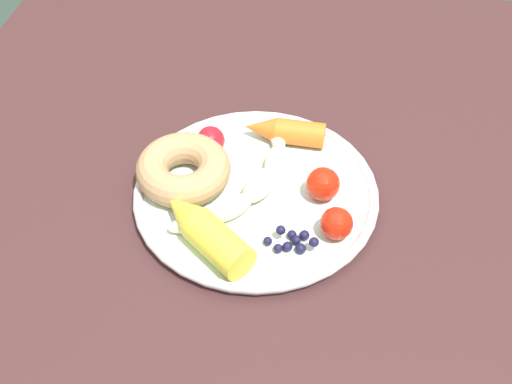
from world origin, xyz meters
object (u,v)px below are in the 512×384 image
Objects in this scene: tomato_near at (211,140)px; donut at (183,169)px; carrot_orange at (284,131)px; blueberry_pile at (293,241)px; carrot_yellow at (204,230)px; tomato_far at (323,184)px; dining_table at (274,264)px; banana at (251,182)px; plate at (256,194)px; tomato_mid at (337,224)px.

donut is at bearing 161.72° from tomato_near.
carrot_orange is 0.91× the size of donut.
tomato_near reaches higher than blueberry_pile.
carrot_yellow is 3.22× the size of tomato_far.
tomato_far is at bearing -51.28° from carrot_yellow.
dining_table is at bearing -130.96° from tomato_near.
carrot_yellow reaches higher than banana.
blueberry_pile is (-0.07, -0.14, -0.01)m from donut.
plate is 8.17× the size of tomato_near.
blueberry_pile is 0.05m from tomato_mid.
tomato_mid is at bearing -114.98° from banana.
donut is at bearing 76.97° from dining_table.
plate is 0.02m from banana.
carrot_orange is 2.89× the size of tomato_near.
plate is at bearing 64.95° from tomato_mid.
carrot_orange is (0.10, -0.02, 0.02)m from plate.
blueberry_pile is at bearing -140.21° from banana.
tomato_mid is (0.04, -0.14, -0.00)m from carrot_yellow.
carrot_orange reaches higher than blueberry_pile.
tomato_far is (0.01, -0.08, 0.02)m from plate.
tomato_near is (0.06, 0.06, 0.01)m from banana.
banana is 0.10m from carrot_orange.
plate is (0.03, 0.03, 0.10)m from dining_table.
tomato_near is (0.13, 0.13, 0.01)m from blueberry_pile.
banana is 2.07× the size of carrot_orange.
banana is 0.09m from tomato_near.
banana is 5.75× the size of tomato_mid.
dining_table is at bearing 125.09° from tomato_far.
dining_table is at bearing -103.03° from donut.
donut is at bearing 90.83° from banana.
tomato_near reaches higher than carrot_orange.
tomato_far is at bearing -108.77° from tomato_near.
tomato_near is 0.96× the size of tomato_mid.
banana is at bearing -131.76° from tomato_near.
carrot_yellow is at bearing 162.24° from carrot_orange.
banana is 0.12m from tomato_mid.
banana is 5.35× the size of tomato_far.
banana is 0.08m from tomato_far.
carrot_orange is at bearing -66.93° from tomato_near.
donut is at bearing 92.67° from tomato_far.
tomato_near is at bearing 49.04° from dining_table.
banana is 1.89× the size of donut.
dining_table is 30.49× the size of tomato_near.
tomato_mid reaches higher than dining_table.
donut reaches higher than banana.
plate is 5.10× the size of blueberry_pile.
tomato_near is at bearing -18.28° from donut.
dining_table is 9.60× the size of donut.
tomato_mid is (-0.14, -0.08, 0.00)m from carrot_orange.
carrot_orange reaches higher than banana.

